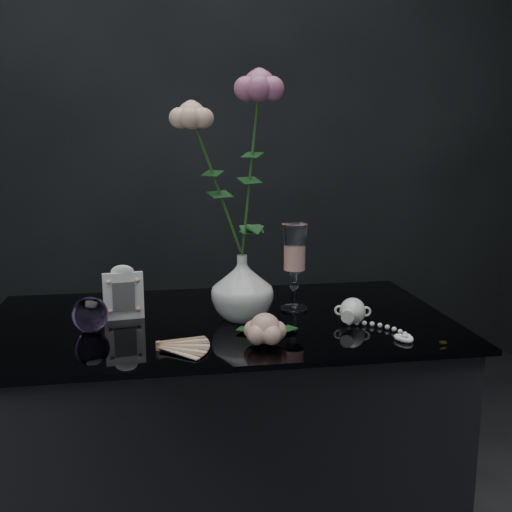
{
  "coord_description": "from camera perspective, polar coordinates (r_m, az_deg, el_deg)",
  "views": [
    {
      "loc": [
        -0.13,
        -1.26,
        1.17
      ],
      "look_at": [
        0.07,
        -0.02,
        0.92
      ],
      "focal_mm": 42.0,
      "sensor_mm": 36.0,
      "label": 1
    }
  ],
  "objects": [
    {
      "name": "vase",
      "position": [
        1.36,
        -1.32,
        -3.01
      ],
      "size": [
        0.18,
        0.18,
        0.15
      ],
      "primitive_type": "imported",
      "rotation": [
        0.0,
        0.0,
        0.34
      ],
      "color": "white",
      "rests_on": "table"
    },
    {
      "name": "paperweight",
      "position": [
        1.33,
        -15.52,
        -5.4
      ],
      "size": [
        0.09,
        0.09,
        0.08
      ],
      "primitive_type": null,
      "rotation": [
        0.0,
        0.0,
        0.12
      ],
      "color": "#AC7FCE",
      "rests_on": "table"
    },
    {
      "name": "pearl_jar",
      "position": [
        1.36,
        9.19,
        -5.07
      ],
      "size": [
        0.26,
        0.26,
        0.06
      ],
      "primitive_type": null,
      "rotation": [
        0.0,
        0.0,
        -0.32
      ],
      "color": "white",
      "rests_on": "table"
    },
    {
      "name": "paper_fan",
      "position": [
        1.2,
        -9.25,
        -8.36
      ],
      "size": [
        0.24,
        0.21,
        0.02
      ],
      "primitive_type": null,
      "rotation": [
        0.0,
        0.0,
        -0.32
      ],
      "color": "beige",
      "rests_on": "table"
    },
    {
      "name": "picture_frame",
      "position": [
        1.39,
        -12.53,
        -3.38
      ],
      "size": [
        0.1,
        0.08,
        0.13
      ],
      "primitive_type": null,
      "rotation": [
        0.0,
        0.0,
        0.13
      ],
      "color": "white",
      "rests_on": "table"
    },
    {
      "name": "wine_glass",
      "position": [
        1.42,
        3.68,
        -1.1
      ],
      "size": [
        0.08,
        0.08,
        0.21
      ],
      "primitive_type": null,
      "rotation": [
        0.0,
        0.0,
        -0.24
      ],
      "color": "white",
      "rests_on": "table"
    },
    {
      "name": "roses",
      "position": [
        1.31,
        -2.07,
        9.13
      ],
      "size": [
        0.23,
        0.12,
        0.46
      ],
      "color": "#FFC3A1",
      "rests_on": "vase"
    },
    {
      "name": "table",
      "position": [
        1.53,
        -3.3,
        -19.73
      ],
      "size": [
        1.05,
        0.58,
        0.76
      ],
      "color": "black",
      "rests_on": "ground"
    },
    {
      "name": "loose_rose",
      "position": [
        1.2,
        0.85,
        -6.96
      ],
      "size": [
        0.16,
        0.2,
        0.06
      ],
      "primitive_type": null,
      "rotation": [
        0.0,
        0.0,
        0.07
      ],
      "color": "#DDA88E",
      "rests_on": "table"
    }
  ]
}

